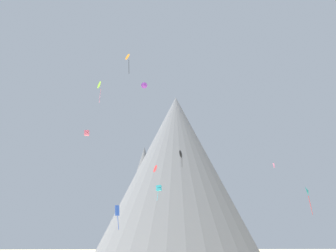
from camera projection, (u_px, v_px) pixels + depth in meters
name	position (u px, v px, depth m)	size (l,w,h in m)	color
rock_massif	(173.00, 172.00, 121.97)	(56.31, 56.31, 57.79)	slate
kite_violet_high	(144.00, 85.00, 82.11)	(1.55, 0.68, 1.55)	purple
kite_rainbow_high	(87.00, 133.00, 74.08)	(1.09, 1.08, 1.12)	#E5668C
kite_blue_low	(117.00, 213.00, 46.93)	(0.73, 0.50, 3.36)	blue
kite_black_mid	(181.00, 154.00, 71.31)	(1.17, 1.71, 3.76)	black
kite_cyan_mid	(159.00, 188.00, 75.29)	(1.43, 1.40, 3.47)	#33BCDB
kite_teal_low	(308.00, 191.00, 64.56)	(1.48, 1.90, 5.45)	teal
kite_pink_mid	(274.00, 165.00, 90.03)	(0.35, 0.86, 1.26)	pink
kite_lime_high	(100.00, 85.00, 74.02)	(1.36, 1.81, 5.23)	#8CD133
kite_orange_high	(128.00, 57.00, 70.41)	(1.30, 1.49, 4.60)	orange
kite_red_mid	(156.00, 169.00, 68.95)	(1.23, 1.78, 1.64)	red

